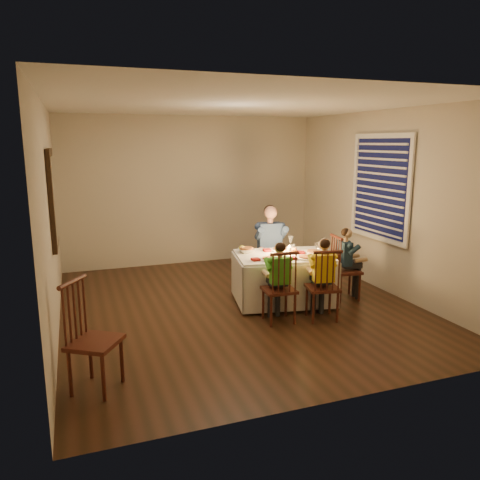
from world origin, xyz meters
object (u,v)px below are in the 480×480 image
object	(u,v)px
adult	(270,287)
dining_table	(283,268)
chair_adult	(270,287)
chair_extra	(98,389)
chair_near_left	(278,321)
serving_bowl	(246,251)
child_yellow	(321,319)
child_teal	(344,298)
chair_near_right	(321,319)
chair_end	(344,298)
child_green	(278,321)

from	to	relation	value
adult	dining_table	bearing A→B (deg)	-90.76
chair_adult	chair_extra	world-z (taller)	chair_extra
chair_near_left	serving_bowl	world-z (taller)	serving_bowl
child_yellow	child_teal	size ratio (longest dim) A/B	1.02
chair_extra	child_yellow	xyz separation A→B (m)	(2.71, 0.81, 0.00)
child_teal	serving_bowl	xyz separation A→B (m)	(-1.30, 0.45, 0.69)
dining_table	child_teal	size ratio (longest dim) A/B	1.42
chair_near_right	serving_bowl	world-z (taller)	serving_bowl
chair_near_right	child_yellow	xyz separation A→B (m)	(-0.00, 0.00, 0.00)
child_yellow	chair_adult	bearing A→B (deg)	-74.92
dining_table	chair_near_right	distance (m)	0.90
dining_table	adult	bearing A→B (deg)	91.89
dining_table	chair_extra	world-z (taller)	dining_table
chair_end	serving_bowl	size ratio (longest dim) A/B	4.00
chair_near_left	chair_end	xyz separation A→B (m)	(1.23, 0.47, 0.00)
chair_near_right	serving_bowl	size ratio (longest dim) A/B	4.00
chair_end	child_yellow	distance (m)	0.90
dining_table	chair_extra	bearing A→B (deg)	-138.21
dining_table	chair_adult	distance (m)	0.83
chair_adult	adult	world-z (taller)	adult
dining_table	chair_near_left	xyz separation A→B (m)	(-0.35, -0.63, -0.47)
chair_end	child_yellow	world-z (taller)	child_yellow
chair_extra	serving_bowl	size ratio (longest dim) A/B	4.41
child_teal	serving_bowl	world-z (taller)	serving_bowl
chair_near_right	chair_end	bearing A→B (deg)	-128.84
chair_extra	child_yellow	distance (m)	2.83
dining_table	adult	world-z (taller)	dining_table
chair_extra	chair_near_right	bearing A→B (deg)	-40.59
chair_end	child_yellow	size ratio (longest dim) A/B	0.89
chair_near_right	adult	size ratio (longest dim) A/B	0.73
chair_near_left	chair_end	distance (m)	1.31
chair_adult	chair_near_left	world-z (taller)	same
adult	child_teal	bearing A→B (deg)	-39.69
child_yellow	child_teal	xyz separation A→B (m)	(0.69, 0.57, 0.00)
dining_table	chair_near_right	size ratio (longest dim) A/B	1.57
child_green	child_yellow	xyz separation A→B (m)	(0.53, -0.10, 0.00)
chair_near_right	child_teal	xyz separation A→B (m)	(0.69, 0.57, 0.00)
serving_bowl	child_green	bearing A→B (deg)	-85.24
dining_table	serving_bowl	bearing A→B (deg)	156.35
child_teal	serving_bowl	bearing A→B (deg)	77.33
dining_table	chair_end	size ratio (longest dim) A/B	1.57
chair_near_right	child_teal	distance (m)	0.90
child_teal	child_green	bearing A→B (deg)	117.31
chair_adult	adult	distance (m)	0.00
dining_table	child_green	xyz separation A→B (m)	(-0.35, -0.63, -0.47)
chair_near_right	chair_adult	bearing A→B (deg)	-74.92
chair_near_left	child_teal	distance (m)	1.31
chair_near_right	child_yellow	distance (m)	0.00
chair_near_right	serving_bowl	distance (m)	1.38
chair_near_right	child_yellow	world-z (taller)	child_yellow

